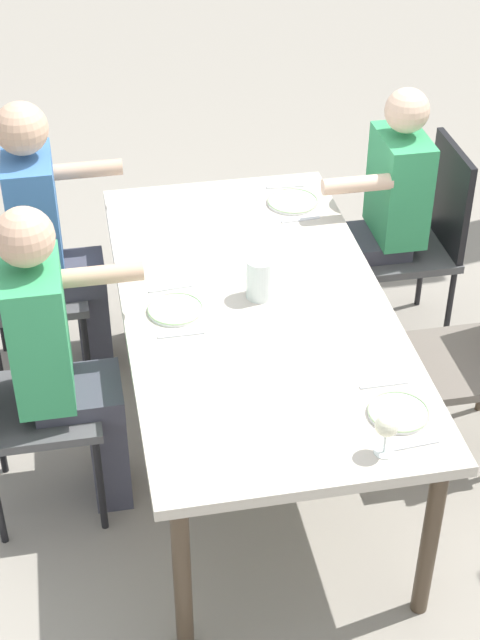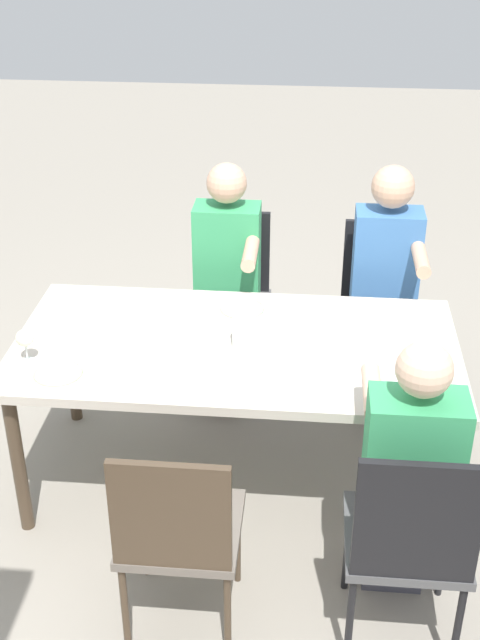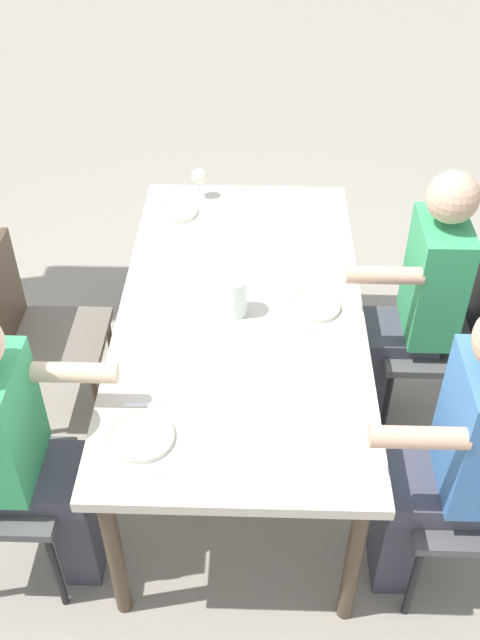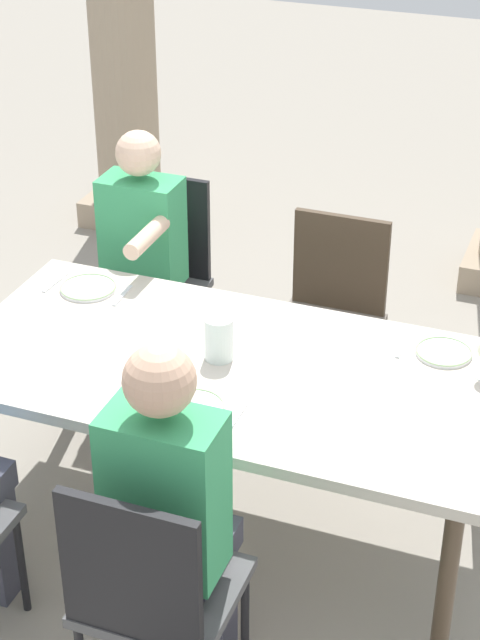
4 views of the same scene
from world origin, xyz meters
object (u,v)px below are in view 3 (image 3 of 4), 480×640
chair_mid_south (452,328)px  diner_man_white (415,302)px  diner_woman_green (455,452)px  wine_glass_2 (199,177)px  dining_table (241,318)px  water_pitcher (234,298)px  diner_guest_third (26,449)px  plate_2 (177,212)px  plate_0 (141,437)px  plate_1 (315,306)px  chair_mid_north (36,327)px

chair_mid_south → diner_man_white: 0.24m
diner_woman_green → wine_glass_2: 1.85m
diner_man_white → dining_table: bearing=99.2°
wine_glass_2 → water_pitcher: size_ratio=0.93×
chair_mid_south → diner_woman_green: 0.86m
diner_guest_third → water_pitcher: bearing=-46.7°
diner_guest_third → plate_2: size_ratio=6.21×
plate_0 → chair_mid_south: bearing=-55.9°
dining_table → plate_1: bearing=-89.9°
chair_mid_south → diner_guest_third: (-0.82, 1.64, 0.11)m
chair_mid_south → water_pitcher: 1.00m
plate_2 → water_pitcher: 0.81m
water_pitcher → chair_mid_north: bearing=79.8°
dining_table → chair_mid_south: 0.94m
plate_1 → plate_0: bearing=139.2°
chair_mid_south → plate_0: (-0.83, 1.23, 0.21)m
chair_mid_north → water_pitcher: size_ratio=5.55×
diner_man_white → plate_1: bearing=105.3°
chair_mid_north → diner_man_white: size_ratio=0.69×
plate_2 → diner_guest_third: bearing=164.4°
diner_man_white → plate_0: diner_man_white is taller
diner_woman_green → chair_mid_south: bearing=-12.5°
dining_table → plate_2: size_ratio=9.69×
plate_2 → wine_glass_2: 0.21m
chair_mid_south → diner_man_white: bearing=90.9°
dining_table → diner_guest_third: size_ratio=1.56×
dining_table → chair_mid_north: chair_mid_north is taller
plate_2 → dining_table: bearing=-154.8°
diner_woman_green → plate_0: diner_woman_green is taller
chair_mid_north → diner_woman_green: bearing=-116.4°
plate_1 → water_pitcher: bearing=96.8°
dining_table → wine_glass_2: 0.91m
dining_table → wine_glass_2: bearing=15.0°
diner_man_white → diner_guest_third: bearing=119.2°
plate_0 → plate_1: (0.71, -0.61, 0.00)m
plate_0 → plate_2: same height
chair_mid_south → water_pitcher: (-0.16, 0.95, 0.27)m
plate_0 → plate_2: bearing=0.8°
diner_woman_green → diner_guest_third: 1.46m
chair_mid_south → plate_0: size_ratio=4.31×
chair_mid_north → chair_mid_south: size_ratio=0.94×
dining_table → diner_guest_third: (-0.70, 0.72, -0.03)m
chair_mid_south → diner_guest_third: diner_guest_third is taller
diner_woman_green → wine_glass_2: bearing=31.8°
plate_0 → diner_guest_third: bearing=87.8°
diner_guest_third → plate_1: size_ratio=6.02×
diner_man_white → diner_guest_third: 1.67m
plate_1 → water_pitcher: water_pitcher is taller
chair_mid_south → plate_2: bearing=65.1°
plate_2 → wine_glass_2: (0.16, -0.10, 0.10)m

